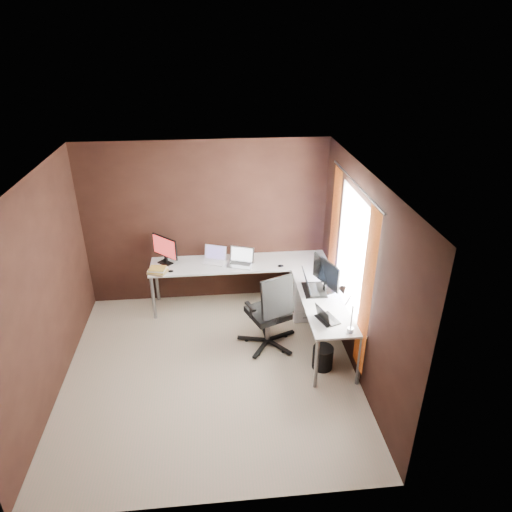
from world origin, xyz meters
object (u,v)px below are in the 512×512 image
(drawer_pedestal, at_px, (306,296))
(laptop_black_small, at_px, (326,317))
(wastebasket, at_px, (323,357))
(laptop_white, at_px, (214,258))
(monitor_right, at_px, (326,274))
(laptop_black_big, at_px, (311,287))
(desk_lamp, at_px, (346,304))
(laptop_silver, at_px, (241,261))
(office_chair, at_px, (269,324))
(monitor_left, at_px, (165,249))
(book_stack, at_px, (158,270))

(drawer_pedestal, height_order, laptop_black_small, laptop_black_small)
(laptop_black_small, relative_size, wastebasket, 1.12)
(laptop_white, bearing_deg, drawer_pedestal, 2.61)
(laptop_white, bearing_deg, monitor_right, -14.28)
(laptop_black_big, height_order, desk_lamp, desk_lamp)
(laptop_silver, relative_size, wastebasket, 1.45)
(office_chair, bearing_deg, laptop_black_small, -64.41)
(monitor_left, distance_m, laptop_silver, 1.13)
(laptop_white, xyz_separation_m, laptop_silver, (0.39, -0.13, 0.00))
(monitor_right, xyz_separation_m, book_stack, (-2.26, 0.73, -0.22))
(laptop_black_small, bearing_deg, desk_lamp, -159.68)
(laptop_white, relative_size, office_chair, 0.36)
(laptop_silver, bearing_deg, monitor_left, -167.11)
(monitor_left, bearing_deg, office_chair, 4.86)
(desk_lamp, bearing_deg, laptop_black_big, 104.47)
(laptop_black_small, height_order, wastebasket, laptop_black_small)
(laptop_black_big, bearing_deg, desk_lamp, -166.08)
(laptop_black_big, bearing_deg, monitor_left, 65.11)
(drawer_pedestal, height_order, laptop_white, laptop_white)
(drawer_pedestal, bearing_deg, book_stack, 176.00)
(monitor_right, height_order, laptop_silver, monitor_right)
(laptop_white, relative_size, laptop_silver, 0.92)
(book_stack, xyz_separation_m, desk_lamp, (2.28, -1.59, 0.31))
(laptop_white, bearing_deg, laptop_black_big, -17.11)
(laptop_black_big, height_order, wastebasket, laptop_black_big)
(drawer_pedestal, relative_size, wastebasket, 2.00)
(laptop_silver, relative_size, book_stack, 1.41)
(monitor_left, xyz_separation_m, book_stack, (-0.10, -0.29, -0.20))
(laptop_white, height_order, desk_lamp, desk_lamp)
(drawer_pedestal, xyz_separation_m, book_stack, (-2.14, 0.15, 0.47))
(drawer_pedestal, distance_m, book_stack, 2.20)
(drawer_pedestal, distance_m, monitor_right, 0.91)
(laptop_white, relative_size, desk_lamp, 0.71)
(laptop_silver, bearing_deg, wastebasket, -38.69)
(monitor_right, relative_size, desk_lamp, 0.95)
(laptop_white, distance_m, book_stack, 0.86)
(laptop_black_small, bearing_deg, monitor_right, -32.56)
(monitor_left, height_order, laptop_white, monitor_left)
(office_chair, distance_m, wastebasket, 0.83)
(desk_lamp, bearing_deg, laptop_silver, 123.95)
(laptop_silver, relative_size, desk_lamp, 0.77)
(laptop_black_big, height_order, office_chair, office_chair)
(laptop_black_big, relative_size, wastebasket, 1.40)
(monitor_right, height_order, desk_lamp, desk_lamp)
(monitor_right, bearing_deg, laptop_black_big, 59.76)
(monitor_left, distance_m, monitor_right, 2.39)
(drawer_pedestal, relative_size, desk_lamp, 1.07)
(laptop_black_small, bearing_deg, book_stack, 36.70)
(desk_lamp, bearing_deg, wastebasket, 127.95)
(laptop_silver, bearing_deg, monitor_right, -19.47)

